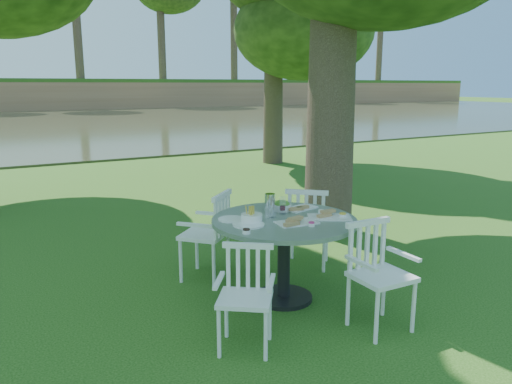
# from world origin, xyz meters

# --- Properties ---
(ground) EXTENTS (140.00, 140.00, 0.00)m
(ground) POSITION_xyz_m (0.00, 0.00, 0.00)
(ground) COLOR #18400D
(ground) RESTS_ON ground
(table) EXTENTS (1.37, 1.37, 0.81)m
(table) POSITION_xyz_m (-0.27, -0.81, 0.65)
(table) COLOR black
(table) RESTS_ON ground
(chair_ne) EXTENTS (0.64, 0.64, 0.93)m
(chair_ne) POSITION_xyz_m (0.41, -0.23, 0.54)
(chair_ne) COLOR white
(chair_ne) RESTS_ON ground
(chair_nw) EXTENTS (0.65, 0.65, 0.94)m
(chair_nw) POSITION_xyz_m (-0.64, 0.02, 0.55)
(chair_nw) COLOR white
(chair_nw) RESTS_ON ground
(chair_sw) EXTENTS (0.56, 0.55, 0.81)m
(chair_sw) POSITION_xyz_m (-0.99, -1.37, 0.48)
(chair_sw) COLOR white
(chair_sw) RESTS_ON ground
(chair_se) EXTENTS (0.47, 0.44, 0.91)m
(chair_se) POSITION_xyz_m (0.12, -1.63, 0.54)
(chair_se) COLOR white
(chair_se) RESTS_ON ground
(tableware) EXTENTS (1.19, 0.77, 0.20)m
(tableware) POSITION_xyz_m (-0.30, -0.73, 0.85)
(tableware) COLOR white
(tableware) RESTS_ON table
(river) EXTENTS (100.00, 28.00, 0.12)m
(river) POSITION_xyz_m (0.00, 23.00, 0.00)
(river) COLOR #30341F
(river) RESTS_ON ground
(far_bank) EXTENTS (100.00, 18.00, 15.20)m
(far_bank) POSITION_xyz_m (0.28, 41.12, 7.25)
(far_bank) COLOR #946245
(far_bank) RESTS_ON ground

